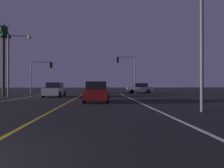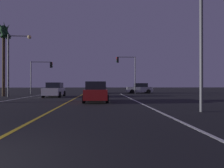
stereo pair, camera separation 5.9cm
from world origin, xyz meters
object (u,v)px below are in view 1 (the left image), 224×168
(traffic_light_near_right, at_px, (126,66))
(street_lamp_right_near, at_px, (191,7))
(traffic_light_near_left, at_px, (42,70))
(street_lamp_left_mid, at_px, (14,57))
(car_oncoming, at_px, (55,90))
(car_lead_same_lane, at_px, (96,92))
(car_ahead_far, at_px, (101,88))
(car_crossing_side, at_px, (139,88))
(palm_tree_left_mid, at_px, (4,37))

(traffic_light_near_right, height_order, street_lamp_right_near, street_lamp_right_near)
(traffic_light_near_left, relative_size, street_lamp_left_mid, 0.70)
(car_oncoming, xyz_separation_m, street_lamp_left_mid, (-4.60, -0.09, 3.90))
(car_oncoming, xyz_separation_m, street_lamp_right_near, (10.24, -13.26, 4.77))
(car_lead_same_lane, xyz_separation_m, street_lamp_left_mid, (-9.68, 6.87, 3.90))
(car_ahead_far, relative_size, traffic_light_near_left, 0.85)
(car_oncoming, xyz_separation_m, traffic_light_near_left, (-3.82, 7.80, 2.99))
(car_lead_same_lane, relative_size, street_lamp_right_near, 0.48)
(car_oncoming, height_order, car_crossing_side, same)
(car_ahead_far, height_order, street_lamp_right_near, street_lamp_right_near)
(car_crossing_side, xyz_separation_m, traffic_light_near_right, (-2.34, -1.03, 3.57))
(palm_tree_left_mid, bearing_deg, street_lamp_right_near, -41.27)
(street_lamp_right_near, bearing_deg, car_lead_same_lane, -50.70)
(street_lamp_right_near, distance_m, palm_tree_left_mid, 22.46)
(car_lead_same_lane, xyz_separation_m, traffic_light_near_right, (4.54, 14.75, 3.57))
(traffic_light_near_left, distance_m, street_lamp_left_mid, 7.98)
(car_ahead_far, xyz_separation_m, palm_tree_left_mid, (-12.09, -8.01, 6.56))
(car_ahead_far, height_order, traffic_light_near_left, traffic_light_near_left)
(traffic_light_near_right, bearing_deg, car_lead_same_lane, 72.91)
(car_oncoming, relative_size, car_lead_same_lane, 1.00)
(traffic_light_near_right, bearing_deg, car_crossing_side, -156.14)
(traffic_light_near_right, height_order, palm_tree_left_mid, palm_tree_left_mid)
(car_crossing_side, height_order, traffic_light_near_right, traffic_light_near_right)
(car_ahead_far, distance_m, street_lamp_right_near, 23.75)
(traffic_light_near_right, relative_size, traffic_light_near_left, 1.17)
(traffic_light_near_left, bearing_deg, street_lamp_right_near, -56.28)
(palm_tree_left_mid, bearing_deg, street_lamp_left_mid, -38.76)
(car_ahead_far, distance_m, traffic_light_near_left, 9.94)
(traffic_light_near_left, xyz_separation_m, street_lamp_left_mid, (-0.79, -7.89, 0.92))
(car_lead_same_lane, relative_size, traffic_light_near_right, 0.72)
(street_lamp_right_near, bearing_deg, car_oncoming, -52.33)
(car_ahead_far, height_order, palm_tree_left_mid, palm_tree_left_mid)
(car_lead_same_lane, bearing_deg, palm_tree_left_mid, 54.04)
(traffic_light_near_right, bearing_deg, car_oncoming, 39.05)
(car_ahead_far, distance_m, traffic_light_near_right, 5.71)
(traffic_light_near_left, height_order, palm_tree_left_mid, palm_tree_left_mid)
(car_ahead_far, xyz_separation_m, car_lead_same_lane, (-0.42, -16.47, 0.00))
(traffic_light_near_left, xyz_separation_m, street_lamp_right_near, (14.06, -21.06, 1.79))
(car_oncoming, height_order, car_lead_same_lane, same)
(car_ahead_far, relative_size, palm_tree_left_mid, 0.46)
(street_lamp_left_mid, bearing_deg, traffic_light_near_left, 84.31)
(car_lead_same_lane, bearing_deg, car_oncoming, 36.13)
(car_oncoming, height_order, traffic_light_near_left, traffic_light_near_left)
(car_crossing_side, bearing_deg, traffic_light_near_right, 23.86)
(car_oncoming, bearing_deg, car_lead_same_lane, 36.13)
(car_lead_same_lane, bearing_deg, traffic_light_near_left, 31.09)
(traffic_light_near_right, distance_m, traffic_light_near_left, 13.45)
(car_oncoming, relative_size, street_lamp_right_near, 0.48)
(car_oncoming, distance_m, palm_tree_left_mid, 9.42)
(car_ahead_far, relative_size, traffic_light_near_right, 0.72)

